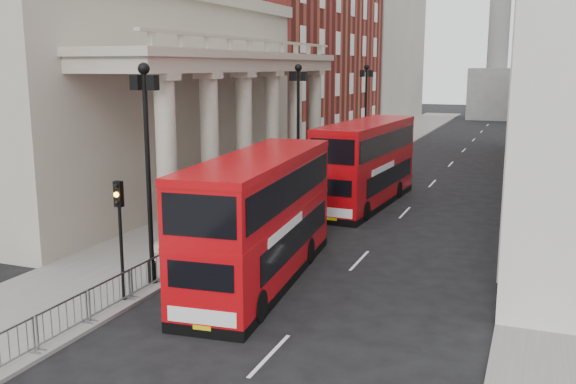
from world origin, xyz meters
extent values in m
plane|color=black|center=(0.00, 0.00, 0.00)|extent=(260.00, 260.00, 0.00)
cube|color=slate|center=(-3.00, 30.00, 0.06)|extent=(6.00, 140.00, 0.12)
cube|color=slate|center=(13.50, 30.00, 0.06)|extent=(3.00, 140.00, 0.12)
cube|color=slate|center=(-0.05, 30.00, 0.07)|extent=(0.20, 140.00, 0.14)
cube|color=#9D9583|center=(-10.50, 18.00, 6.00)|extent=(9.00, 28.00, 12.00)
cube|color=maroon|center=(-10.50, 48.00, 11.00)|extent=(9.00, 32.00, 22.00)
cube|color=#9D9583|center=(-10.50, 80.00, 10.00)|extent=(9.00, 30.00, 20.00)
cube|color=#60605E|center=(6.00, 92.00, 4.00)|extent=(8.00, 8.00, 8.00)
cylinder|color=black|center=(-0.60, 4.00, 0.52)|extent=(0.36, 0.36, 0.80)
cylinder|color=black|center=(-0.60, 4.00, 4.12)|extent=(0.18, 0.18, 8.00)
sphere|color=black|center=(-0.60, 4.00, 8.22)|extent=(0.44, 0.44, 0.44)
cube|color=black|center=(-0.25, 4.00, 7.72)|extent=(0.35, 0.35, 0.55)
cube|color=black|center=(-0.95, 4.00, 7.72)|extent=(0.35, 0.35, 0.55)
cylinder|color=black|center=(-0.60, 20.00, 0.52)|extent=(0.36, 0.36, 0.80)
cylinder|color=black|center=(-0.60, 20.00, 4.12)|extent=(0.18, 0.18, 8.00)
sphere|color=black|center=(-0.60, 20.00, 8.22)|extent=(0.44, 0.44, 0.44)
cube|color=black|center=(-0.25, 20.00, 7.72)|extent=(0.35, 0.35, 0.55)
cube|color=black|center=(-0.95, 20.00, 7.72)|extent=(0.35, 0.35, 0.55)
cylinder|color=black|center=(-0.60, 36.00, 0.52)|extent=(0.36, 0.36, 0.80)
cylinder|color=black|center=(-0.60, 36.00, 4.12)|extent=(0.18, 0.18, 8.00)
sphere|color=black|center=(-0.60, 36.00, 8.22)|extent=(0.44, 0.44, 0.44)
cube|color=black|center=(-0.25, 36.00, 7.72)|extent=(0.35, 0.35, 0.55)
cube|color=black|center=(-0.95, 36.00, 7.72)|extent=(0.35, 0.35, 0.55)
cylinder|color=black|center=(-0.50, 2.00, 1.82)|extent=(0.12, 0.12, 3.40)
cube|color=black|center=(-0.50, 2.00, 3.97)|extent=(0.28, 0.22, 0.90)
sphere|color=black|center=(-0.50, 1.87, 4.27)|extent=(0.18, 0.18, 0.18)
sphere|color=orange|center=(-0.50, 1.87, 3.97)|extent=(0.18, 0.18, 0.18)
sphere|color=black|center=(-0.50, 1.87, 3.67)|extent=(0.18, 0.18, 0.18)
cube|color=gray|center=(-0.35, -3.65, 0.67)|extent=(0.50, 2.30, 1.10)
cube|color=gray|center=(-0.35, -1.30, 0.67)|extent=(0.50, 2.30, 1.10)
cube|color=gray|center=(-0.35, 1.05, 0.67)|extent=(0.50, 2.30, 1.10)
cube|color=gray|center=(-0.35, 3.40, 0.67)|extent=(0.50, 2.30, 1.10)
cube|color=gray|center=(-0.35, 5.75, 0.67)|extent=(0.50, 2.30, 1.10)
cube|color=gray|center=(-0.35, 8.10, 0.67)|extent=(0.50, 2.30, 1.10)
cube|color=gray|center=(-0.35, 10.45, 0.67)|extent=(0.50, 2.30, 1.10)
cube|color=#B9080E|center=(3.05, 6.04, 1.48)|extent=(3.78, 11.68, 2.19)
cube|color=#B9080E|center=(3.05, 6.04, 3.74)|extent=(3.78, 11.68, 1.91)
cube|color=#B9080E|center=(3.05, 6.04, 4.84)|extent=(3.83, 11.73, 0.27)
cube|color=black|center=(3.05, 6.04, 0.19)|extent=(3.80, 11.68, 0.38)
cube|color=black|center=(3.05, 6.04, 1.75)|extent=(3.64, 9.51, 1.09)
cube|color=black|center=(3.05, 6.04, 3.85)|extent=(3.78, 11.03, 1.20)
cube|color=white|center=(3.58, 0.34, 0.71)|extent=(2.29, 0.28, 0.49)
cube|color=yellow|center=(3.58, 0.33, 0.35)|extent=(0.60, 0.10, 0.14)
cylinder|color=black|center=(2.19, 1.95, 0.55)|extent=(0.45, 1.12, 1.09)
cylinder|color=black|center=(4.65, 2.18, 0.55)|extent=(0.45, 1.12, 1.09)
cylinder|color=black|center=(1.58, 8.59, 0.55)|extent=(0.45, 1.12, 1.09)
cylinder|color=black|center=(4.04, 8.82, 0.55)|extent=(0.45, 1.12, 1.09)
cube|color=#AC070D|center=(3.32, 21.32, 1.49)|extent=(3.45, 11.76, 2.21)
cube|color=#AC070D|center=(3.32, 21.32, 3.79)|extent=(3.45, 11.76, 1.94)
cube|color=#AC070D|center=(3.32, 21.32, 4.89)|extent=(3.50, 11.80, 0.28)
cube|color=black|center=(3.32, 21.32, 0.19)|extent=(3.47, 11.76, 0.39)
cube|color=black|center=(3.32, 21.32, 1.77)|extent=(3.39, 9.55, 1.11)
cube|color=black|center=(3.32, 21.32, 3.90)|extent=(3.48, 11.10, 1.22)
cube|color=white|center=(2.97, 15.53, 0.72)|extent=(2.32, 0.20, 0.50)
cube|color=yellow|center=(2.97, 15.52, 0.35)|extent=(0.61, 0.08, 0.14)
cylinder|color=black|center=(1.83, 17.36, 0.55)|extent=(0.42, 1.13, 1.11)
cylinder|color=black|center=(4.32, 17.22, 0.55)|extent=(0.42, 1.13, 1.11)
cylinder|color=black|center=(2.23, 24.10, 0.55)|extent=(0.42, 1.13, 1.11)
cylinder|color=black|center=(4.73, 23.95, 0.55)|extent=(0.42, 1.13, 1.11)
imported|color=black|center=(-2.36, 15.77, 1.00)|extent=(0.69, 0.50, 1.75)
imported|color=black|center=(-3.47, 19.06, 0.94)|extent=(0.87, 0.72, 1.64)
imported|color=black|center=(-3.52, 17.57, 0.93)|extent=(0.83, 0.57, 1.61)
camera|label=1|loc=(12.87, -16.07, 8.31)|focal=40.00mm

